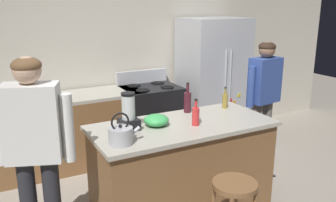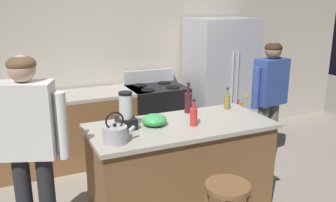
% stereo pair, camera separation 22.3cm
% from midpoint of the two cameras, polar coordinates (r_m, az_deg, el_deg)
% --- Properties ---
extents(back_wall, '(8.00, 0.10, 2.70)m').
position_cam_midpoint_polar(back_wall, '(5.08, -6.44, 7.60)').
color(back_wall, beige).
rests_on(back_wall, ground_plane).
extents(kitchen_island, '(1.76, 0.80, 0.92)m').
position_cam_midpoint_polar(kitchen_island, '(3.60, 3.80, -10.56)').
color(kitchen_island, brown).
rests_on(kitchen_island, ground_plane).
extents(back_counter_run, '(2.00, 0.64, 0.92)m').
position_cam_midpoint_polar(back_counter_run, '(4.73, -13.87, -4.49)').
color(back_counter_run, brown).
rests_on(back_counter_run, ground_plane).
extents(refrigerator, '(0.90, 0.73, 1.82)m').
position_cam_midpoint_polar(refrigerator, '(5.36, 9.45, 3.08)').
color(refrigerator, '#B7BABF').
rests_on(refrigerator, ground_plane).
extents(stove_range, '(0.76, 0.65, 1.10)m').
position_cam_midpoint_polar(stove_range, '(5.02, -0.55, -2.70)').
color(stove_range, black).
rests_on(stove_range, ground_plane).
extents(person_by_island_left, '(0.58, 0.35, 1.68)m').
position_cam_midpoint_polar(person_by_island_left, '(2.91, -19.01, -6.03)').
color(person_by_island_left, '#26262B').
rests_on(person_by_island_left, ground_plane).
extents(person_by_sink_right, '(0.60, 0.27, 1.57)m').
position_cam_midpoint_polar(person_by_sink_right, '(4.66, 17.16, 1.25)').
color(person_by_sink_right, '#66605B').
rests_on(person_by_sink_right, ground_plane).
extents(bar_stool, '(0.36, 0.36, 0.67)m').
position_cam_midpoint_polar(bar_stool, '(3.01, 11.51, -15.32)').
color(bar_stool, brown).
rests_on(bar_stool, ground_plane).
extents(blender_appliance, '(0.17, 0.17, 0.34)m').
position_cam_midpoint_polar(blender_appliance, '(3.27, -4.73, -1.97)').
color(blender_appliance, black).
rests_on(blender_appliance, kitchen_island).
extents(bottle_vinegar, '(0.06, 0.06, 0.24)m').
position_cam_midpoint_polar(bottle_vinegar, '(3.93, 10.93, -0.07)').
color(bottle_vinegar, olive).
rests_on(bottle_vinegar, kitchen_island).
extents(bottle_soda, '(0.07, 0.07, 0.26)m').
position_cam_midpoint_polar(bottle_soda, '(3.36, 5.98, -2.42)').
color(bottle_soda, red).
rests_on(bottle_soda, kitchen_island).
extents(bottle_wine, '(0.08, 0.08, 0.32)m').
position_cam_midpoint_polar(bottle_wine, '(3.74, 4.92, -0.14)').
color(bottle_wine, '#471923').
rests_on(bottle_wine, kitchen_island).
extents(mixing_bowl, '(0.24, 0.24, 0.11)m').
position_cam_midpoint_polar(mixing_bowl, '(3.36, -0.30, -3.03)').
color(mixing_bowl, '#3FB259').
rests_on(mixing_bowl, kitchen_island).
extents(tea_kettle, '(0.28, 0.20, 0.27)m').
position_cam_midpoint_polar(tea_kettle, '(2.97, -6.20, -5.19)').
color(tea_kettle, '#B7BABF').
rests_on(tea_kettle, kitchen_island).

